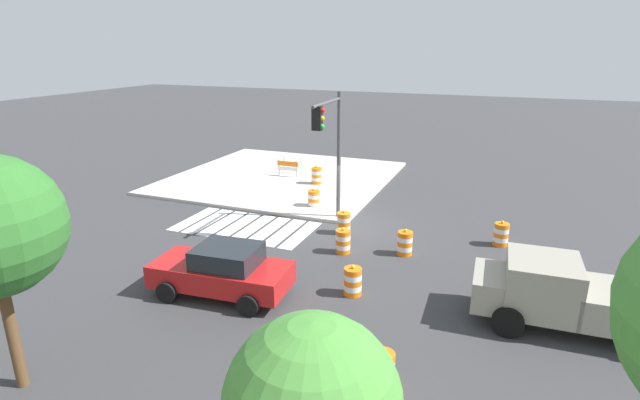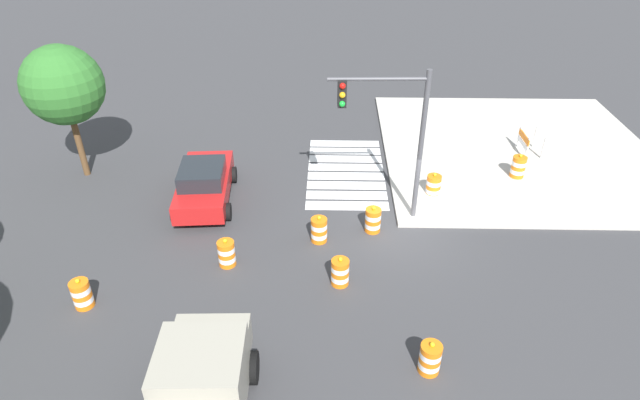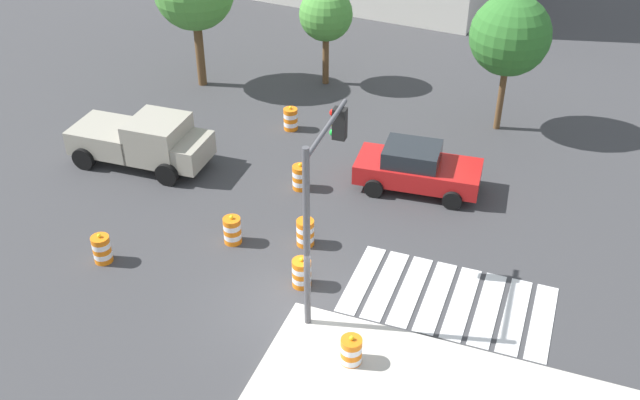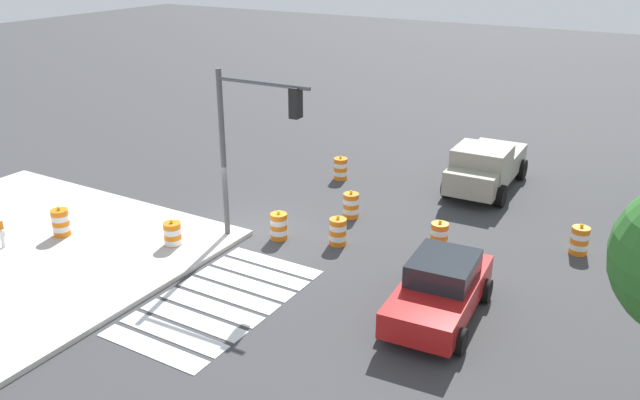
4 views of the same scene
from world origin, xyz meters
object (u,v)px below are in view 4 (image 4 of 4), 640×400
traffic_barrel_opposite_curb (173,236)px  traffic_barrel_crosswalk_end (351,205)px  traffic_barrel_far_curb (338,232)px  traffic_light_pole (252,129)px  traffic_barrel_lane_center (341,169)px  traffic_barrel_median_near (580,240)px  sports_car (440,289)px  traffic_barrel_on_sidewalk (61,222)px  traffic_barrel_near_corner (279,226)px  traffic_barrel_median_far (439,236)px  pickup_truck (485,167)px

traffic_barrel_opposite_curb → traffic_barrel_crosswalk_end: bearing=144.5°
traffic_barrel_far_curb → traffic_barrel_crosswalk_end: bearing=-162.3°
traffic_barrel_far_curb → traffic_light_pole: traffic_light_pole is taller
traffic_barrel_crosswalk_end → traffic_barrel_far_curb: 2.30m
traffic_barrel_far_curb → traffic_barrel_lane_center: size_ratio=1.00×
traffic_barrel_median_near → traffic_barrel_lane_center: bearing=-102.3°
sports_car → traffic_light_pole: bearing=-99.0°
traffic_barrel_crosswalk_end → traffic_barrel_opposite_curb: same height
traffic_barrel_lane_center → traffic_barrel_on_sidewalk: (9.82, -5.09, 0.15)m
traffic_barrel_near_corner → traffic_barrel_median_far: (-1.98, 4.85, 0.00)m
traffic_barrel_far_curb → traffic_light_pole: size_ratio=0.19×
traffic_barrel_opposite_curb → traffic_barrel_median_far: bearing=120.6°
traffic_barrel_median_near → traffic_barrel_median_far: (1.98, -3.92, 0.00)m
traffic_barrel_near_corner → traffic_barrel_far_curb: same height
traffic_barrel_crosswalk_end → traffic_barrel_median_far: size_ratio=1.00×
traffic_barrel_crosswalk_end → traffic_barrel_lane_center: same height
traffic_barrel_far_curb → traffic_barrel_lane_center: same height
traffic_barrel_lane_center → traffic_barrel_median_far: bearing=55.1°
traffic_barrel_near_corner → traffic_barrel_median_far: bearing=112.2°
pickup_truck → traffic_barrel_median_near: (3.92, 4.35, -0.52)m
traffic_barrel_median_near → traffic_barrel_far_curb: bearing=-64.1°
sports_car → traffic_barrel_median_far: sports_car is taller
sports_car → traffic_barrel_on_sidewalk: size_ratio=4.35×
sports_car → traffic_barrel_lane_center: bearing=-137.0°
pickup_truck → sports_car: bearing=11.1°
traffic_light_pole → traffic_barrel_near_corner: bearing=151.5°
pickup_truck → traffic_barrel_lane_center: bearing=-72.1°
traffic_barrel_median_near → traffic_barrel_opposite_curb: same height
traffic_barrel_median_near → traffic_light_pole: size_ratio=0.19×
traffic_barrel_lane_center → sports_car: bearing=43.0°
pickup_truck → traffic_barrel_on_sidewalk: (11.59, -10.58, -0.37)m
traffic_barrel_crosswalk_end → traffic_barrel_median_near: size_ratio=1.00×
traffic_barrel_median_near → traffic_barrel_lane_center: same height
traffic_light_pole → traffic_barrel_on_sidewalk: bearing=-62.7°
pickup_truck → traffic_barrel_crosswalk_end: pickup_truck is taller
traffic_barrel_on_sidewalk → traffic_light_pole: traffic_light_pole is taller
traffic_light_pole → traffic_barrel_far_curb: bearing=120.8°
sports_car → traffic_barrel_crosswalk_end: sports_car is taller
traffic_barrel_near_corner → traffic_barrel_far_curb: (-0.63, 1.89, 0.00)m
traffic_barrel_median_far → traffic_barrel_opposite_curb: (4.34, -7.35, 0.00)m
pickup_truck → traffic_barrel_median_far: pickup_truck is taller
traffic_barrel_far_curb → traffic_barrel_on_sidewalk: (4.34, -8.05, 0.15)m
sports_car → traffic_light_pole: size_ratio=0.81×
sports_car → pickup_truck: pickup_truck is taller
traffic_barrel_lane_center → traffic_barrel_opposite_curb: bearing=-9.6°
sports_car → traffic_barrel_near_corner: sports_car is taller
pickup_truck → traffic_barrel_median_far: size_ratio=5.11×
traffic_barrel_median_near → traffic_light_pole: (4.70, -9.17, 3.46)m
traffic_barrel_near_corner → traffic_barrel_far_curb: bearing=108.3°
traffic_barrel_median_near → traffic_barrel_opposite_curb: 12.92m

